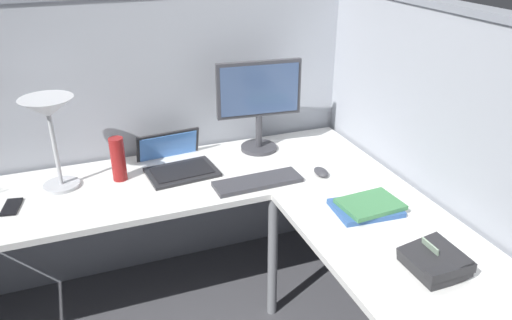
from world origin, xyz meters
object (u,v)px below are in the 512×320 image
Objects in this scene: monitor at (259,99)px; office_phone at (435,263)px; laptop at (176,162)px; desk_lamp_dome at (49,115)px; thermos_flask at (118,159)px; book_stack at (367,206)px; keyboard at (258,182)px; cell_phone at (12,207)px; computer_mouse at (321,172)px.

office_phone is at bearing -80.62° from monitor.
laptop is 0.66m from desk_lamp_dome.
thermos_flask is 1.07× the size of office_phone.
thermos_flask is at bearing 144.64° from book_stack.
cell_phone is at bearing 168.94° from keyboard.
computer_mouse is (0.66, -0.36, -0.01)m from laptop.
desk_lamp_dome reaches higher than office_phone.
cell_phone is 0.48× the size of book_stack.
laptop is at bearing 119.88° from office_phone.
keyboard is 0.93m from office_phone.
office_phone is (0.97, -1.14, -0.07)m from thermos_flask.
office_phone is 0.69× the size of book_stack.
thermos_flask is at bearing 22.95° from cell_phone.
office_phone reaches higher than book_stack.
office_phone is at bearing -69.21° from keyboard.
cell_phone is at bearing -168.80° from laptop.
laptop is 1.99× the size of office_phone.
computer_mouse is at bearing -18.31° from thermos_flask.
cell_phone is at bearing -148.64° from desk_lamp_dome.
monitor is 1.30m from cell_phone.
desk_lamp_dome is at bearing -177.69° from laptop.
laptop is 0.96× the size of keyboard.
laptop is at bearing 132.60° from keyboard.
monitor is at bearing 104.79° from book_stack.
laptop is at bearing 2.31° from desk_lamp_dome.
computer_mouse is 0.47× the size of thermos_flask.
desk_lamp_dome is 0.44m from cell_phone.
keyboard is at bearing 131.61° from book_stack.
book_stack is at bearing -50.22° from keyboard.
monitor is at bearing 113.69° from computer_mouse.
keyboard is 0.33m from computer_mouse.
laptop is at bearing 132.92° from book_stack.
desk_lamp_dome reaches higher than thermos_flask.
monitor is 0.52m from computer_mouse.
monitor is 1.22× the size of laptop.
computer_mouse is 0.50× the size of office_phone.
book_stack is (0.00, 0.45, -0.02)m from office_phone.
desk_lamp_dome is 1.49× the size of book_stack.
book_stack is (0.36, -0.41, 0.01)m from keyboard.
monitor reaches higher than office_phone.
laptop is at bearing -174.68° from monitor.
office_phone is (0.20, -1.23, -0.26)m from monitor.
desk_lamp_dome is 1.48m from book_stack.
monitor is 2.27× the size of thermos_flask.
keyboard is 4.13× the size of computer_mouse.
office_phone is 0.45m from book_stack.
book_stack reaches higher than cell_phone.
thermos_flask reaches higher than keyboard.
computer_mouse is 0.23× the size of desk_lamp_dome.
thermos_flask is (0.49, 0.11, 0.10)m from cell_phone.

